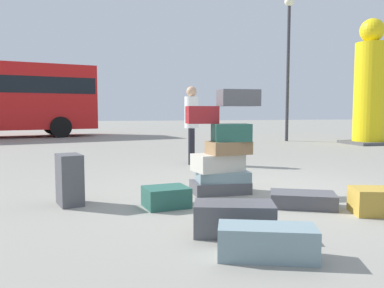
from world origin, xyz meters
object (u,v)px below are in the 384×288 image
Objects in this scene: suitcase_teal_foreground_near at (166,197)px; person_bearded_onlooker at (192,118)px; suitcase_charcoal_right_side at (70,180)px; lamp_post at (288,46)px; suitcase_charcoal_upright_blue at (234,219)px; suitcase_charcoal_foreground_far at (303,200)px; suitcase_slate_white_trunk at (267,242)px; suitcase_tan_left_side at (376,201)px; suitcase_tower at (223,151)px; yellow_dummy_statue at (370,89)px.

person_bearded_onlooker reaches higher than suitcase_teal_foreground_near.
suitcase_charcoal_right_side is 11.77m from lamp_post.
suitcase_charcoal_upright_blue reaches higher than suitcase_teal_foreground_near.
person_bearded_onlooker is (0.71, 4.77, 0.84)m from suitcase_charcoal_upright_blue.
suitcase_charcoal_right_side is (-2.73, 0.76, 0.22)m from suitcase_charcoal_foreground_far.
suitcase_slate_white_trunk is 0.62m from suitcase_charcoal_upright_blue.
person_bearded_onlooker is (1.16, 3.59, 0.87)m from suitcase_teal_foreground_near.
suitcase_tan_left_side is 4.66m from person_bearded_onlooker.
suitcase_charcoal_right_side reaches higher than suitcase_charcoal_upright_blue.
suitcase_slate_white_trunk is at bearing -68.44° from suitcase_charcoal_upright_blue.
lamp_post is at bearing 77.30° from suitcase_charcoal_upright_blue.
suitcase_tower reaches higher than suitcase_charcoal_upright_blue.
suitcase_charcoal_foreground_far is 11.02m from lamp_post.
yellow_dummy_statue is at bearing 69.37° from suitcase_tan_left_side.
suitcase_tower is 1.91× the size of suitcase_charcoal_foreground_far.
lamp_post is (5.72, 10.19, 3.43)m from suitcase_charcoal_upright_blue.
person_bearded_onlooker is (0.66, 5.39, 0.87)m from suitcase_slate_white_trunk.
suitcase_charcoal_foreground_far is at bearing 25.04° from person_bearded_onlooker.
suitcase_charcoal_right_side is at bearing -172.91° from suitcase_tower.
suitcase_tower is at bearing -9.64° from suitcase_charcoal_right_side.
suitcase_charcoal_foreground_far is 4.10m from person_bearded_onlooker.
suitcase_slate_white_trunk is 0.18× the size of yellow_dummy_statue.
suitcase_charcoal_right_side is at bearing 152.66° from suitcase_teal_foreground_near.
suitcase_teal_foreground_near is (-1.60, 0.39, 0.03)m from suitcase_charcoal_foreground_far.
suitcase_charcoal_right_side is (-1.63, 2.17, 0.18)m from suitcase_slate_white_trunk.
yellow_dummy_statue is (7.84, 8.31, 1.75)m from suitcase_charcoal_upright_blue.
suitcase_charcoal_foreground_far is at bearing -32.26° from suitcase_charcoal_right_side.
lamp_post reaches higher than person_bearded_onlooker.
lamp_post is at bearing 84.82° from suitcase_tan_left_side.
suitcase_charcoal_foreground_far is at bearing -115.93° from lamp_post.
suitcase_tower is 1.32m from suitcase_charcoal_foreground_far.
person_bearded_onlooker reaches higher than suitcase_tower.
suitcase_tan_left_side is 0.30× the size of person_bearded_onlooker.
suitcase_tan_left_side reaches higher than suitcase_charcoal_foreground_far.
suitcase_tan_left_side is 0.69× the size of suitcase_charcoal_upright_blue.
yellow_dummy_statue reaches higher than suitcase_slate_white_trunk.
suitcase_tower is at bearing -138.61° from yellow_dummy_statue.
suitcase_teal_foreground_near is 0.31× the size of person_bearded_onlooker.
suitcase_charcoal_upright_blue is 12.18m from lamp_post.
suitcase_tower is at bearing 147.79° from suitcase_tan_left_side.
yellow_dummy_statue reaches higher than suitcase_tower.
suitcase_tan_left_side is 11.17m from lamp_post.
suitcase_charcoal_right_side is (-2.05, -0.26, -0.28)m from suitcase_tower.
suitcase_tower is 10.33m from lamp_post.
suitcase_slate_white_trunk is 11.98m from yellow_dummy_statue.
suitcase_teal_foreground_near is at bearing -34.98° from suitcase_charcoal_right_side.
lamp_post is at bearing 33.06° from suitcase_charcoal_right_side.
suitcase_slate_white_trunk reaches higher than suitcase_teal_foreground_near.
suitcase_teal_foreground_near is 2.40m from suitcase_tan_left_side.
suitcase_tower is at bearing 91.93° from suitcase_charcoal_upright_blue.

